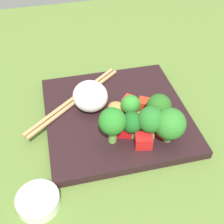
{
  "coord_description": "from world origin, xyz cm",
  "views": [
    {
      "loc": [
        -39.02,
        10.3,
        39.27
      ],
      "look_at": [
        -1.97,
        1.33,
        3.56
      ],
      "focal_mm": 47.42,
      "sensor_mm": 36.0,
      "label": 1
    }
  ],
  "objects_px": {
    "square_plate": "(116,115)",
    "sauce_cup": "(38,201)",
    "broccoli_floret_0": "(132,123)",
    "carrot_slice_3": "(141,116)",
    "rice_mound": "(90,96)",
    "chopstick_pair": "(75,100)"
  },
  "relations": [
    {
      "from": "rice_mound",
      "to": "carrot_slice_3",
      "type": "xyz_separation_m",
      "value": [
        -0.05,
        -0.08,
        -0.02
      ]
    },
    {
      "from": "broccoli_floret_0",
      "to": "sauce_cup",
      "type": "relative_size",
      "value": 0.81
    },
    {
      "from": "carrot_slice_3",
      "to": "broccoli_floret_0",
      "type": "bearing_deg",
      "value": 142.6
    },
    {
      "from": "sauce_cup",
      "to": "broccoli_floret_0",
      "type": "bearing_deg",
      "value": -62.45
    },
    {
      "from": "rice_mound",
      "to": "chopstick_pair",
      "type": "distance_m",
      "value": 0.04
    },
    {
      "from": "broccoli_floret_0",
      "to": "carrot_slice_3",
      "type": "height_order",
      "value": "broccoli_floret_0"
    },
    {
      "from": "broccoli_floret_0",
      "to": "sauce_cup",
      "type": "bearing_deg",
      "value": 117.55
    },
    {
      "from": "carrot_slice_3",
      "to": "sauce_cup",
      "type": "bearing_deg",
      "value": 122.73
    },
    {
      "from": "chopstick_pair",
      "to": "rice_mound",
      "type": "bearing_deg",
      "value": 103.69
    },
    {
      "from": "chopstick_pair",
      "to": "sauce_cup",
      "type": "bearing_deg",
      "value": 28.95
    },
    {
      "from": "square_plate",
      "to": "broccoli_floret_0",
      "type": "bearing_deg",
      "value": -171.01
    },
    {
      "from": "rice_mound",
      "to": "chopstick_pair",
      "type": "relative_size",
      "value": 0.35
    },
    {
      "from": "broccoli_floret_0",
      "to": "carrot_slice_3",
      "type": "relative_size",
      "value": 2.16
    },
    {
      "from": "carrot_slice_3",
      "to": "chopstick_pair",
      "type": "xyz_separation_m",
      "value": [
        0.07,
        0.11,
        0.0
      ]
    },
    {
      "from": "carrot_slice_3",
      "to": "square_plate",
      "type": "bearing_deg",
      "value": 57.64
    },
    {
      "from": "square_plate",
      "to": "sauce_cup",
      "type": "distance_m",
      "value": 0.21
    },
    {
      "from": "rice_mound",
      "to": "carrot_slice_3",
      "type": "distance_m",
      "value": 0.1
    },
    {
      "from": "broccoli_floret_0",
      "to": "chopstick_pair",
      "type": "bearing_deg",
      "value": 36.01
    },
    {
      "from": "square_plate",
      "to": "carrot_slice_3",
      "type": "relative_size",
      "value": 11.12
    },
    {
      "from": "chopstick_pair",
      "to": "sauce_cup",
      "type": "height_order",
      "value": "chopstick_pair"
    },
    {
      "from": "square_plate",
      "to": "rice_mound",
      "type": "relative_size",
      "value": 3.67
    },
    {
      "from": "rice_mound",
      "to": "carrot_slice_3",
      "type": "relative_size",
      "value": 3.03
    }
  ]
}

